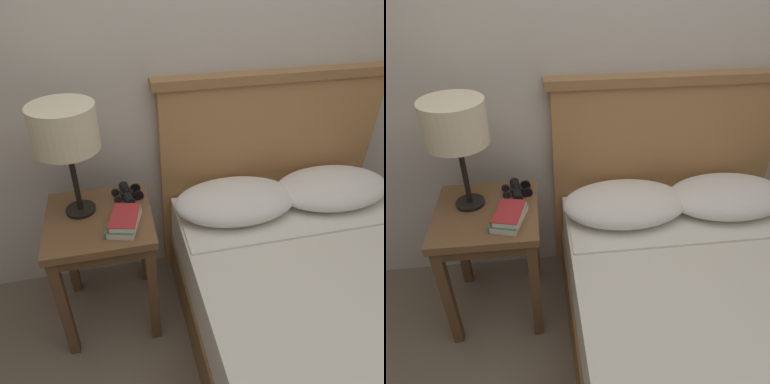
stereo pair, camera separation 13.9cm
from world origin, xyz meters
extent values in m
cube|color=beige|center=(0.00, 0.94, 1.30)|extent=(8.00, 0.06, 2.60)
cube|color=brown|center=(-0.57, 0.59, 0.61)|extent=(0.46, 0.46, 0.04)
cube|color=brown|center=(-0.57, 0.59, 0.56)|extent=(0.43, 0.43, 0.05)
cube|color=brown|center=(-0.77, 0.39, 0.29)|extent=(0.04, 0.04, 0.59)
cube|color=brown|center=(-0.38, 0.39, 0.29)|extent=(0.04, 0.04, 0.59)
cube|color=brown|center=(-0.77, 0.78, 0.29)|extent=(0.04, 0.04, 0.59)
cube|color=brown|center=(-0.38, 0.78, 0.29)|extent=(0.04, 0.04, 0.59)
cube|color=brown|center=(0.33, -0.01, 0.13)|extent=(1.11, 1.71, 0.25)
cube|color=silver|center=(0.33, -0.01, 0.38)|extent=(1.09, 1.67, 0.25)
cube|color=white|center=(0.33, 0.52, 0.51)|extent=(1.07, 0.28, 0.01)
cube|color=#AD7A47|center=(0.33, 0.87, 0.54)|extent=(1.17, 0.06, 1.07)
cube|color=olive|center=(0.33, 0.87, 1.09)|extent=(1.22, 0.10, 0.04)
ellipsoid|color=white|center=(0.07, 0.63, 0.58)|extent=(0.60, 0.36, 0.15)
ellipsoid|color=white|center=(0.59, 0.63, 0.58)|extent=(0.60, 0.36, 0.15)
cylinder|color=black|center=(-0.65, 0.65, 0.63)|extent=(0.13, 0.13, 0.01)
cylinder|color=black|center=(-0.65, 0.65, 0.79)|extent=(0.02, 0.02, 0.29)
cylinder|color=beige|center=(-0.65, 0.65, 1.02)|extent=(0.26, 0.26, 0.18)
cube|color=silver|center=(-0.46, 0.50, 0.64)|extent=(0.16, 0.21, 0.03)
cube|color=#337F56|center=(-0.46, 0.50, 0.66)|extent=(0.17, 0.22, 0.00)
cube|color=#337F56|center=(-0.52, 0.51, 0.64)|extent=(0.06, 0.19, 0.03)
cube|color=silver|center=(-0.46, 0.49, 0.67)|extent=(0.14, 0.19, 0.02)
cube|color=#B2282D|center=(-0.46, 0.49, 0.68)|extent=(0.15, 0.19, 0.00)
cube|color=#B2282D|center=(-0.51, 0.50, 0.67)|extent=(0.04, 0.17, 0.03)
cylinder|color=black|center=(-0.43, 0.67, 0.65)|extent=(0.06, 0.10, 0.04)
cylinder|color=black|center=(-0.39, 0.67, 0.65)|extent=(0.05, 0.02, 0.05)
cylinder|color=black|center=(-0.48, 0.66, 0.65)|extent=(0.04, 0.02, 0.04)
cylinder|color=black|center=(-0.44, 0.73, 0.65)|extent=(0.06, 0.10, 0.04)
cylinder|color=black|center=(-0.39, 0.74, 0.65)|extent=(0.05, 0.02, 0.05)
cylinder|color=black|center=(-0.49, 0.73, 0.65)|extent=(0.04, 0.02, 0.04)
cube|color=black|center=(-0.44, 0.70, 0.65)|extent=(0.06, 0.04, 0.01)
cylinder|color=black|center=(-0.44, 0.70, 0.66)|extent=(0.02, 0.01, 0.02)
camera|label=1|loc=(-0.46, -0.76, 1.63)|focal=35.00mm
camera|label=2|loc=(-0.32, -0.78, 1.63)|focal=35.00mm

